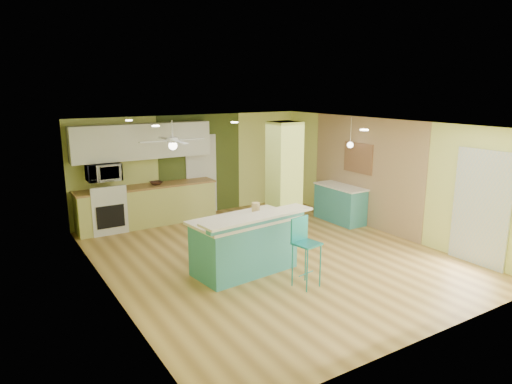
% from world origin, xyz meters
% --- Properties ---
extents(floor, '(6.00, 7.00, 0.01)m').
position_xyz_m(floor, '(0.00, 0.00, -0.01)').
color(floor, olive).
rests_on(floor, ground).
extents(ceiling, '(6.00, 7.00, 0.01)m').
position_xyz_m(ceiling, '(0.00, 0.00, 2.50)').
color(ceiling, white).
rests_on(ceiling, wall_back).
extents(wall_back, '(6.00, 0.01, 2.50)m').
position_xyz_m(wall_back, '(0.00, 3.50, 1.25)').
color(wall_back, '#DDE67B').
rests_on(wall_back, floor).
extents(wall_front, '(6.00, 0.01, 2.50)m').
position_xyz_m(wall_front, '(0.00, -3.50, 1.25)').
color(wall_front, '#DDE67B').
rests_on(wall_front, floor).
extents(wall_left, '(0.01, 7.00, 2.50)m').
position_xyz_m(wall_left, '(-3.00, 0.00, 1.25)').
color(wall_left, '#DDE67B').
rests_on(wall_left, floor).
extents(wall_right, '(0.01, 7.00, 2.50)m').
position_xyz_m(wall_right, '(3.00, 0.00, 1.25)').
color(wall_right, '#DDE67B').
rests_on(wall_right, floor).
extents(wood_panel, '(0.02, 3.40, 2.50)m').
position_xyz_m(wood_panel, '(2.99, 0.60, 1.25)').
color(wood_panel, '#957355').
rests_on(wood_panel, floor).
extents(olive_accent, '(2.20, 0.02, 2.50)m').
position_xyz_m(olive_accent, '(0.20, 3.49, 1.25)').
color(olive_accent, '#445220').
rests_on(olive_accent, floor).
extents(interior_door, '(0.82, 0.05, 2.00)m').
position_xyz_m(interior_door, '(0.20, 3.46, 1.00)').
color(interior_door, silver).
rests_on(interior_door, floor).
extents(french_door, '(0.04, 1.08, 2.10)m').
position_xyz_m(french_door, '(2.97, -2.30, 1.05)').
color(french_door, silver).
rests_on(french_door, floor).
extents(column, '(0.55, 0.55, 2.50)m').
position_xyz_m(column, '(0.65, 0.50, 1.25)').
color(column, '#C9DB65').
rests_on(column, floor).
extents(kitchen_run, '(3.25, 0.63, 0.94)m').
position_xyz_m(kitchen_run, '(-1.30, 3.20, 0.47)').
color(kitchen_run, '#C5C667').
rests_on(kitchen_run, floor).
extents(stove, '(0.76, 0.66, 1.08)m').
position_xyz_m(stove, '(-2.25, 3.19, 0.46)').
color(stove, white).
rests_on(stove, floor).
extents(upper_cabinets, '(3.20, 0.34, 0.80)m').
position_xyz_m(upper_cabinets, '(-1.30, 3.32, 1.95)').
color(upper_cabinets, white).
rests_on(upper_cabinets, wall_back).
extents(microwave, '(0.70, 0.48, 0.39)m').
position_xyz_m(microwave, '(-2.25, 3.20, 1.35)').
color(microwave, white).
rests_on(microwave, wall_back).
extents(ceiling_fan, '(1.41, 1.41, 0.61)m').
position_xyz_m(ceiling_fan, '(-1.10, 2.00, 2.08)').
color(ceiling_fan, silver).
rests_on(ceiling_fan, ceiling).
extents(pendant_lamp, '(0.14, 0.14, 0.69)m').
position_xyz_m(pendant_lamp, '(2.65, 0.75, 1.88)').
color(pendant_lamp, white).
rests_on(pendant_lamp, ceiling).
extents(wall_decor, '(0.03, 0.90, 0.70)m').
position_xyz_m(wall_decor, '(2.96, 0.80, 1.55)').
color(wall_decor, brown).
rests_on(wall_decor, wood_panel).
extents(peninsula, '(2.11, 1.30, 1.11)m').
position_xyz_m(peninsula, '(-0.79, -0.38, 0.51)').
color(peninsula, teal).
rests_on(peninsula, floor).
extents(bar_stool, '(0.44, 0.44, 1.14)m').
position_xyz_m(bar_stool, '(-0.28, -1.36, 0.76)').
color(bar_stool, teal).
rests_on(bar_stool, floor).
extents(side_counter, '(0.57, 1.35, 0.87)m').
position_xyz_m(side_counter, '(2.70, 1.06, 0.44)').
color(side_counter, teal).
rests_on(side_counter, floor).
extents(fruit_bowl, '(0.30, 0.30, 0.07)m').
position_xyz_m(fruit_bowl, '(-1.08, 3.19, 0.98)').
color(fruit_bowl, '#381F16').
rests_on(fruit_bowl, kitchen_run).
extents(canister, '(0.15, 0.15, 0.19)m').
position_xyz_m(canister, '(-0.44, -0.18, 1.06)').
color(canister, gold).
rests_on(canister, peninsula).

